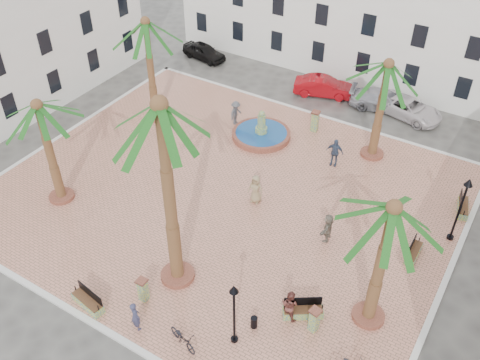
% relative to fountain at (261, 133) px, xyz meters
% --- Properties ---
extents(ground, '(120.00, 120.00, 0.00)m').
position_rel_fountain_xyz_m(ground, '(1.20, -6.32, -0.43)').
color(ground, '#56544F').
rests_on(ground, ground).
extents(plaza, '(26.00, 22.00, 0.15)m').
position_rel_fountain_xyz_m(plaza, '(1.20, -6.32, -0.36)').
color(plaza, tan).
rests_on(plaza, ground).
extents(kerb_n, '(26.30, 0.30, 0.16)m').
position_rel_fountain_xyz_m(kerb_n, '(1.20, 4.68, -0.35)').
color(kerb_n, silver).
rests_on(kerb_n, ground).
extents(kerb_s, '(26.30, 0.30, 0.16)m').
position_rel_fountain_xyz_m(kerb_s, '(1.20, -17.32, -0.35)').
color(kerb_s, silver).
rests_on(kerb_s, ground).
extents(kerb_e, '(0.30, 22.30, 0.16)m').
position_rel_fountain_xyz_m(kerb_e, '(14.20, -6.32, -0.35)').
color(kerb_e, silver).
rests_on(kerb_e, ground).
extents(kerb_w, '(0.30, 22.30, 0.16)m').
position_rel_fountain_xyz_m(kerb_w, '(-11.80, -6.32, -0.35)').
color(kerb_w, silver).
rests_on(kerb_w, ground).
extents(building_north, '(30.40, 7.40, 9.50)m').
position_rel_fountain_xyz_m(building_north, '(1.20, 13.67, 4.34)').
color(building_north, white).
rests_on(building_north, ground).
extents(fountain, '(3.99, 3.99, 2.06)m').
position_rel_fountain_xyz_m(fountain, '(0.00, 0.00, 0.00)').
color(fountain, brown).
rests_on(fountain, plaza).
extents(palm_nw, '(4.66, 4.66, 7.53)m').
position_rel_fountain_xyz_m(palm_nw, '(-7.67, -1.85, 6.14)').
color(palm_nw, brown).
rests_on(palm_nw, plaza).
extents(palm_sw, '(4.77, 4.77, 6.66)m').
position_rel_fountain_xyz_m(palm_sw, '(-6.86, -11.73, 5.28)').
color(palm_sw, brown).
rests_on(palm_sw, plaza).
extents(palm_s, '(5.53, 5.53, 10.37)m').
position_rel_fountain_xyz_m(palm_s, '(2.66, -13.04, 8.70)').
color(palm_s, brown).
rests_on(palm_s, plaza).
extents(palm_e, '(4.95, 4.95, 7.19)m').
position_rel_fountain_xyz_m(palm_e, '(11.70, -10.36, 5.76)').
color(palm_e, brown).
rests_on(palm_e, plaza).
extents(palm_ne, '(4.85, 4.85, 6.85)m').
position_rel_fountain_xyz_m(palm_ne, '(7.20, 2.00, 5.45)').
color(palm_ne, brown).
rests_on(palm_ne, plaza).
extents(bench_s, '(1.93, 0.86, 0.98)m').
position_rel_fountain_xyz_m(bench_s, '(0.13, -16.71, -0.00)').
color(bench_s, '#809B5C').
rests_on(bench_s, plaza).
extents(bench_se, '(1.89, 1.53, 1.00)m').
position_rel_fountain_xyz_m(bench_se, '(9.04, -11.86, 0.00)').
color(bench_se, '#809B5C').
rests_on(bench_se, plaza).
extents(bench_e, '(0.52, 1.68, 0.88)m').
position_rel_fountain_xyz_m(bench_e, '(12.27, -5.44, -0.03)').
color(bench_e, '#809B5C').
rests_on(bench_e, plaza).
extents(bench_ne, '(0.93, 1.87, 0.94)m').
position_rel_fountain_xyz_m(bench_ne, '(13.58, -0.49, -0.01)').
color(bench_ne, '#809B5C').
rests_on(bench_ne, plaza).
extents(lamppost_s, '(0.40, 0.40, 3.72)m').
position_rel_fountain_xyz_m(lamppost_s, '(7.06, -14.69, 2.24)').
color(lamppost_s, black).
rests_on(lamppost_s, plaza).
extents(lamppost_e, '(0.45, 0.45, 4.12)m').
position_rel_fountain_xyz_m(lamppost_e, '(13.60, -3.10, 2.51)').
color(lamppost_e, black).
rests_on(lamppost_e, plaza).
extents(bollard_se, '(0.49, 0.49, 1.35)m').
position_rel_fountain_xyz_m(bollard_se, '(2.14, -15.01, 0.42)').
color(bollard_se, '#809B5C').
rests_on(bollard_se, plaza).
extents(bollard_n, '(0.59, 0.59, 1.52)m').
position_rel_fountain_xyz_m(bollard_n, '(2.75, 2.63, 0.51)').
color(bollard_n, '#809B5C').
rests_on(bollard_n, plaza).
extents(bollard_e, '(0.56, 0.56, 1.35)m').
position_rel_fountain_xyz_m(bollard_e, '(9.81, -12.31, 0.42)').
color(bollard_e, '#809B5C').
rests_on(bollard_e, plaza).
extents(litter_bin, '(0.32, 0.32, 0.62)m').
position_rel_fountain_xyz_m(litter_bin, '(7.43, -13.61, 0.03)').
color(litter_bin, black).
rests_on(litter_bin, plaza).
extents(cyclist_a, '(0.70, 0.56, 1.68)m').
position_rel_fountain_xyz_m(cyclist_a, '(2.91, -16.45, 0.56)').
color(cyclist_a, '#333452').
rests_on(cyclist_a, plaza).
extents(bicycle_a, '(1.83, 1.08, 0.91)m').
position_rel_fountain_xyz_m(bicycle_a, '(5.24, -16.06, 0.18)').
color(bicycle_a, black).
rests_on(bicycle_a, plaza).
extents(cyclist_b, '(0.87, 0.69, 1.73)m').
position_rel_fountain_xyz_m(cyclist_b, '(8.54, -12.28, 0.58)').
color(cyclist_b, brown).
rests_on(cyclist_b, plaza).
extents(pedestrian_fountain_a, '(0.94, 0.65, 1.84)m').
position_rel_fountain_xyz_m(pedestrian_fountain_a, '(3.06, -6.00, 0.64)').
color(pedestrian_fountain_a, '#9B855D').
rests_on(pedestrian_fountain_a, plaza).
extents(pedestrian_fountain_b, '(1.17, 0.59, 1.91)m').
position_rel_fountain_xyz_m(pedestrian_fountain_b, '(5.48, -0.30, 0.68)').
color(pedestrian_fountain_b, '#3A4963').
rests_on(pedestrian_fountain_b, plaza).
extents(pedestrian_north, '(0.68, 1.16, 1.77)m').
position_rel_fountain_xyz_m(pedestrian_north, '(-2.37, 0.52, 0.61)').
color(pedestrian_north, '#4C4C50').
rests_on(pedestrian_north, plaza).
extents(pedestrian_east, '(0.70, 1.64, 1.71)m').
position_rel_fountain_xyz_m(pedestrian_east, '(7.91, -6.68, 0.58)').
color(pedestrian_east, slate).
rests_on(pedestrian_east, plaza).
extents(car_black, '(4.21, 2.16, 1.37)m').
position_rel_fountain_xyz_m(car_black, '(-10.28, 8.03, 0.26)').
color(car_black, black).
rests_on(car_black, ground).
extents(car_red, '(4.75, 2.93, 1.48)m').
position_rel_fountain_xyz_m(car_red, '(1.09, 7.69, 0.31)').
color(car_red, '#9F0911').
rests_on(car_red, ground).
extents(car_silver, '(5.28, 2.99, 1.44)m').
position_rel_fountain_xyz_m(car_silver, '(5.72, 8.14, 0.29)').
color(car_silver, '#B7B6BF').
rests_on(car_silver, ground).
extents(car_white, '(5.38, 3.43, 1.38)m').
position_rel_fountain_xyz_m(car_white, '(7.59, 8.10, 0.26)').
color(car_white, silver).
rests_on(car_white, ground).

